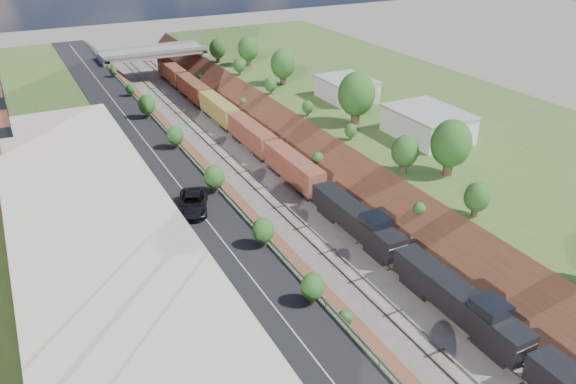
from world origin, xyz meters
name	(u,v)px	position (x,y,z in m)	size (l,w,h in m)	color
platform_left	(30,210)	(-33.00, 60.00, 2.50)	(44.00, 180.00, 5.00)	#435E26
platform_right	(437,127)	(33.00, 60.00, 2.50)	(44.00, 180.00, 5.00)	#435E26
embankment_left	(198,192)	(-11.00, 60.00, 0.00)	(7.07, 180.00, 7.07)	brown
embankment_right	(329,163)	(11.00, 60.00, 0.00)	(7.07, 180.00, 7.07)	brown
rail_left_track	(251,179)	(-2.60, 60.00, 0.09)	(1.58, 180.00, 0.18)	gray
rail_right_track	(282,173)	(2.60, 60.00, 0.09)	(1.58, 180.00, 0.18)	gray
road	(164,165)	(-15.50, 60.00, 5.05)	(8.00, 180.00, 0.10)	black
guardrail	(193,157)	(-11.40, 59.80, 5.55)	(0.10, 171.00, 0.70)	#99999E
commercial_building	(96,242)	(-28.00, 38.00, 8.51)	(14.30, 62.30, 7.00)	brown
overpass	(154,58)	(0.00, 122.00, 4.92)	(24.50, 8.30, 7.40)	gray
white_building_near	(428,125)	(23.50, 52.00, 7.00)	(9.00, 12.00, 4.00)	silver
white_building_far	(347,90)	(23.00, 74.00, 6.80)	(8.00, 10.00, 3.60)	silver
tree_right_large	(451,144)	(17.00, 40.00, 9.38)	(5.25, 5.25, 7.61)	#473323
tree_left_crest	(345,313)	(-11.80, 20.00, 7.04)	(2.45, 2.45, 3.55)	#473323
freight_train	(274,153)	(2.60, 62.57, 2.46)	(2.83, 129.53, 4.55)	black
suv	(193,203)	(-16.04, 45.78, 6.07)	(3.23, 7.00, 1.95)	black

